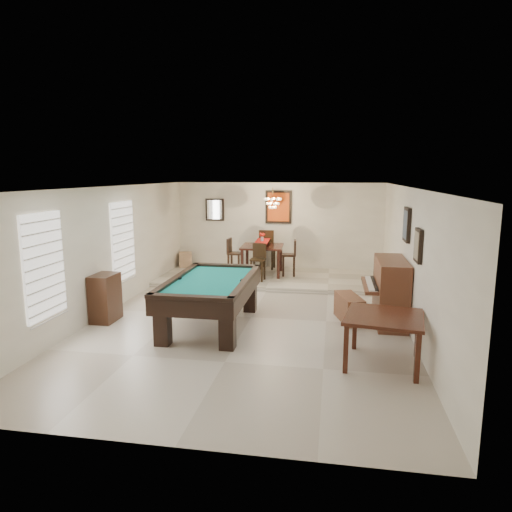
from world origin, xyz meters
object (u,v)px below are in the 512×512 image
(square_table, at_px, (383,340))
(dining_chair_west, at_px, (235,256))
(pool_table, at_px, (211,303))
(piano_bench, at_px, (349,308))
(dining_chair_south, at_px, (258,262))
(dining_chair_east, at_px, (289,258))
(dining_table, at_px, (262,258))
(dining_chair_north, at_px, (268,249))
(corner_bench, at_px, (186,260))
(upright_piano, at_px, (383,291))
(apothecary_chest, at_px, (105,298))
(chandelier, at_px, (273,199))
(flower_vase, at_px, (262,237))

(square_table, height_order, dining_chair_west, dining_chair_west)
(pool_table, xyz_separation_m, piano_bench, (2.58, 0.78, -0.19))
(piano_bench, height_order, dining_chair_south, dining_chair_south)
(pool_table, distance_m, dining_chair_east, 4.21)
(dining_chair_east, bearing_deg, piano_bench, 18.89)
(dining_table, xyz_separation_m, dining_chair_west, (-0.75, -0.04, 0.03))
(dining_table, distance_m, dining_chair_south, 0.75)
(dining_table, height_order, dining_chair_north, dining_chair_north)
(square_table, relative_size, corner_bench, 2.44)
(corner_bench, bearing_deg, dining_table, -15.60)
(upright_piano, xyz_separation_m, dining_chair_south, (-2.87, 2.56, -0.03))
(dining_chair_north, height_order, dining_chair_east, dining_chair_north)
(apothecary_chest, relative_size, dining_table, 0.84)
(dining_chair_south, distance_m, dining_chair_north, 1.53)
(dining_chair_east, bearing_deg, chandelier, -68.14)
(corner_bench, bearing_deg, pool_table, -66.36)
(pool_table, height_order, dining_chair_west, dining_chair_west)
(dining_table, distance_m, chandelier, 1.67)
(piano_bench, xyz_separation_m, corner_bench, (-4.68, 4.01, 0.07))
(piano_bench, distance_m, dining_chair_west, 4.47)
(dining_chair_south, distance_m, corner_bench, 2.83)
(pool_table, distance_m, dining_chair_west, 4.09)
(dining_chair_south, bearing_deg, pool_table, -90.29)
(apothecary_chest, distance_m, flower_vase, 4.86)
(dining_chair_east, xyz_separation_m, chandelier, (-0.42, -0.22, 1.59))
(square_table, bearing_deg, dining_chair_south, 120.15)
(dining_chair_east, height_order, chandelier, chandelier)
(square_table, distance_m, dining_table, 6.02)
(apothecary_chest, xyz_separation_m, chandelier, (2.77, 3.89, 1.73))
(dining_chair_east, relative_size, corner_bench, 2.13)
(dining_table, xyz_separation_m, flower_vase, (0.00, 0.00, 0.58))
(upright_piano, bearing_deg, chandelier, 130.01)
(flower_vase, distance_m, chandelier, 1.12)
(piano_bench, bearing_deg, dining_chair_south, 131.05)
(dining_chair_north, bearing_deg, chandelier, 107.86)
(dining_chair_east, distance_m, chandelier, 1.66)
(chandelier, bearing_deg, flower_vase, 141.40)
(flower_vase, xyz_separation_m, dining_chair_east, (0.74, -0.03, -0.55))
(pool_table, relative_size, apothecary_chest, 2.88)
(dining_chair_south, bearing_deg, dining_chair_north, 94.37)
(dining_chair_south, height_order, chandelier, chandelier)
(apothecary_chest, distance_m, dining_chair_north, 5.52)
(dining_table, relative_size, dining_chair_north, 0.96)
(dining_chair_east, bearing_deg, dining_chair_north, -145.17)
(pool_table, xyz_separation_m, chandelier, (0.64, 3.85, 1.75))
(dining_chair_north, distance_m, dining_chair_west, 1.14)
(dining_table, bearing_deg, dining_chair_east, -2.57)
(apothecary_chest, height_order, dining_table, dining_table)
(upright_piano, height_order, flower_vase, flower_vase)
(flower_vase, height_order, dining_chair_south, flower_vase)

